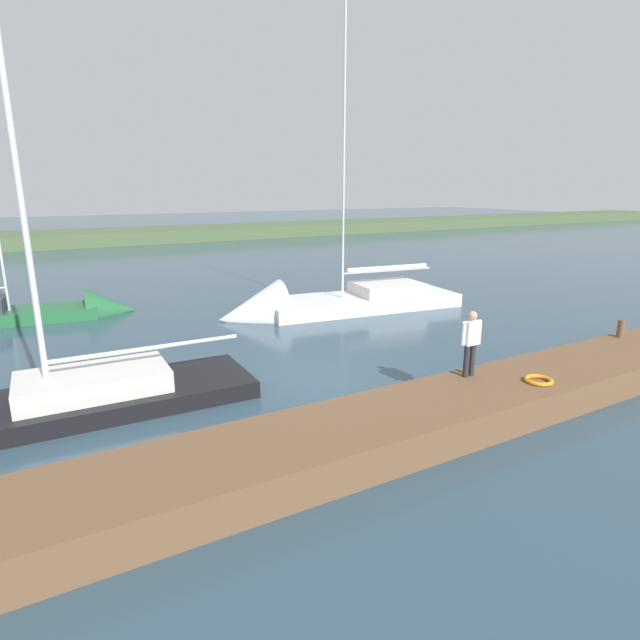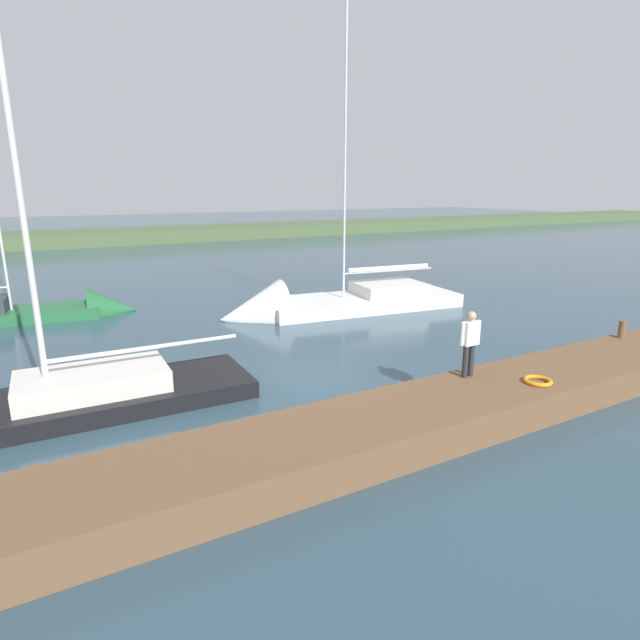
{
  "view_description": "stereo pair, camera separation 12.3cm",
  "coord_description": "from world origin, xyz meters",
  "views": [
    {
      "loc": [
        6.41,
        11.77,
        5.2
      ],
      "look_at": [
        -1.49,
        -2.05,
        1.09
      ],
      "focal_mm": 28.73,
      "sensor_mm": 36.0,
      "label": 1
    },
    {
      "loc": [
        6.3,
        11.83,
        5.2
      ],
      "look_at": [
        -1.49,
        -2.05,
        1.09
      ],
      "focal_mm": 28.73,
      "sensor_mm": 36.0,
      "label": 2
    }
  ],
  "objects": [
    {
      "name": "ground_plane",
      "position": [
        0.0,
        0.0,
        0.0
      ],
      "size": [
        200.0,
        200.0,
        0.0
      ],
      "primitive_type": "plane",
      "color": "#2D4756"
    },
    {
      "name": "far_shoreline",
      "position": [
        0.0,
        -42.36,
        0.0
      ],
      "size": [
        180.0,
        8.0,
        2.4
      ],
      "primitive_type": "cube",
      "color": "#4C603D",
      "rests_on": "ground_plane"
    },
    {
      "name": "dock_pier",
      "position": [
        0.0,
        4.02,
        0.37
      ],
      "size": [
        26.08,
        2.3,
        0.75
      ],
      "primitive_type": "cube",
      "color": "brown",
      "rests_on": "ground_plane"
    },
    {
      "name": "mooring_post_near",
      "position": [
        -9.13,
        3.22,
        1.02
      ],
      "size": [
        0.21,
        0.21,
        0.54
      ],
      "primitive_type": "cylinder",
      "color": "brown",
      "rests_on": "dock_pier"
    },
    {
      "name": "life_ring_buoy",
      "position": [
        -3.72,
        4.48,
        0.8
      ],
      "size": [
        0.66,
        0.66,
        0.1
      ],
      "primitive_type": "torus",
      "color": "orange",
      "rests_on": "dock_pier"
    },
    {
      "name": "sailboat_far_right",
      "position": [
        -4.09,
        -6.9,
        0.16
      ],
      "size": [
        11.01,
        4.21,
        13.54
      ],
      "rotation": [
        0.0,
        0.0,
        -0.12
      ],
      "color": "white",
      "rests_on": "ground_plane"
    },
    {
      "name": "sailboat_inner_slip",
      "position": [
        6.59,
        -11.62,
        0.16
      ],
      "size": [
        9.59,
        3.3,
        10.33
      ],
      "rotation": [
        0.0,
        0.0,
        3.01
      ],
      "color": "#236638",
      "rests_on": "ground_plane"
    },
    {
      "name": "person_on_dock",
      "position": [
        -2.58,
        3.35,
        1.68
      ],
      "size": [
        0.63,
        0.23,
        1.63
      ],
      "rotation": [
        0.0,
        0.0,
        1.6
      ],
      "color": "#28282D",
      "rests_on": "dock_pier"
    }
  ]
}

